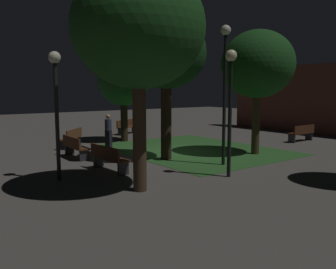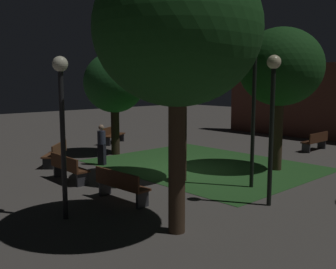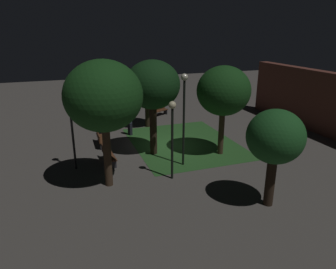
# 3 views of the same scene
# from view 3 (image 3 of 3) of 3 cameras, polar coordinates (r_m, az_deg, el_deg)

# --- Properties ---
(ground_plane) EXTENTS (60.00, 60.00, 0.00)m
(ground_plane) POSITION_cam_3_polar(r_m,az_deg,el_deg) (20.15, 0.02, -2.02)
(ground_plane) COLOR #56514C
(grass_lawn) EXTENTS (8.23, 6.48, 0.01)m
(grass_lawn) POSITION_cam_3_polar(r_m,az_deg,el_deg) (20.65, 2.87, -1.50)
(grass_lawn) COLOR #2D6028
(grass_lawn) RESTS_ON ground
(bench_front_left) EXTENTS (1.81, 0.52, 0.88)m
(bench_front_left) POSITION_cam_3_polar(r_m,az_deg,el_deg) (20.48, -12.13, -0.68)
(bench_front_left) COLOR #512D19
(bench_front_left) RESTS_ON ground
(bench_by_lamp) EXTENTS (1.83, 0.59, 0.88)m
(bench_by_lamp) POSITION_cam_3_polar(r_m,az_deg,el_deg) (17.76, -10.84, -3.66)
(bench_by_lamp) COLOR brown
(bench_by_lamp) RESTS_ON ground
(bench_path_side) EXTENTS (0.50, 1.81, 0.88)m
(bench_path_side) POSITION_cam_3_polar(r_m,az_deg,el_deg) (22.37, 19.43, 0.32)
(bench_path_side) COLOR #422314
(bench_path_side) RESTS_ON ground
(bench_lawn_edge) EXTENTS (1.63, 1.59, 0.88)m
(bench_lawn_edge) POSITION_cam_3_polar(r_m,az_deg,el_deg) (23.10, -10.75, 1.66)
(bench_lawn_edge) COLOR brown
(bench_lawn_edge) RESTS_ON ground
(bench_front_right) EXTENTS (1.26, 1.82, 0.88)m
(bench_front_right) POSITION_cam_3_polar(r_m,az_deg,el_deg) (26.88, -1.76, 4.41)
(bench_front_right) COLOR #512D19
(bench_front_right) RESTS_ON ground
(tree_tall_center) EXTENTS (3.09, 3.09, 5.52)m
(tree_tall_center) POSITION_cam_3_polar(r_m,az_deg,el_deg) (17.80, -2.80, 8.84)
(tree_tall_center) COLOR #2D2116
(tree_tall_center) RESTS_ON ground
(tree_back_right) EXTENTS (2.31, 2.31, 4.18)m
(tree_back_right) POSITION_cam_3_polar(r_m,az_deg,el_deg) (13.20, 18.87, -0.60)
(tree_back_right) COLOR #2D2116
(tree_back_right) RESTS_ON ground
(tree_lawn_side) EXTENTS (3.04, 3.04, 5.21)m
(tree_lawn_side) POSITION_cam_3_polar(r_m,az_deg,el_deg) (18.10, 10.04, 7.71)
(tree_lawn_side) COLOR #423021
(tree_lawn_side) RESTS_ON ground
(tree_back_left) EXTENTS (2.71, 2.71, 4.55)m
(tree_back_left) POSITION_cam_3_polar(r_m,az_deg,el_deg) (23.32, -3.83, 8.96)
(tree_back_left) COLOR #2D2116
(tree_back_left) RESTS_ON ground
(tree_right_canopy) EXTENTS (3.48, 3.48, 5.93)m
(tree_right_canopy) POSITION_cam_3_polar(r_m,az_deg,el_deg) (14.12, -11.62, 6.73)
(tree_right_canopy) COLOR #423021
(tree_right_canopy) RESTS_ON ground
(lamp_post_path_center) EXTENTS (0.36, 0.36, 3.95)m
(lamp_post_path_center) POSITION_cam_3_polar(r_m,az_deg,el_deg) (14.90, 0.78, 1.50)
(lamp_post_path_center) COLOR black
(lamp_post_path_center) RESTS_ON ground
(lamp_post_plaza_west) EXTENTS (0.36, 0.36, 3.86)m
(lamp_post_plaza_west) POSITION_cam_3_polar(r_m,az_deg,el_deg) (16.74, -17.13, 2.42)
(lamp_post_plaza_west) COLOR black
(lamp_post_plaza_west) RESTS_ON ground
(lamp_post_near_wall) EXTENTS (0.36, 0.36, 4.99)m
(lamp_post_near_wall) POSITION_cam_3_polar(r_m,az_deg,el_deg) (16.36, 2.92, 5.29)
(lamp_post_near_wall) COLOR black
(lamp_post_near_wall) RESTS_ON ground
(pedestrian) EXTENTS (0.34, 0.32, 1.61)m
(pedestrian) POSITION_cam_3_polar(r_m,az_deg,el_deg) (22.03, -6.93, 2.02)
(pedestrian) COLOR black
(pedestrian) RESTS_ON ground
(building_wall_backdrop) EXTENTS (13.45, 0.80, 4.31)m
(building_wall_backdrop) POSITION_cam_3_polar(r_m,az_deg,el_deg) (25.15, 25.30, 5.52)
(building_wall_backdrop) COLOR brown
(building_wall_backdrop) RESTS_ON ground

